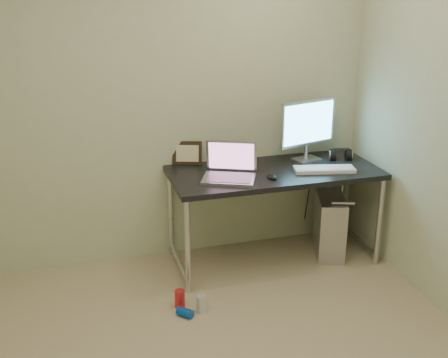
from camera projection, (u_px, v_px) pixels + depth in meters
wall_back at (144, 103)px, 4.13m from camera, size 3.50×0.02×2.50m
desk at (274, 180)px, 4.26m from camera, size 1.58×0.69×0.75m
tower_computer at (329, 224)px, 4.52m from camera, size 0.34×0.51×0.52m
cable_a at (309, 194)px, 4.73m from camera, size 0.01×0.16×0.69m
cable_b at (319, 196)px, 4.74m from camera, size 0.02×0.11×0.71m
can_red at (180, 299)px, 3.81m from camera, size 0.08×0.08×0.13m
can_white at (201, 304)px, 3.75m from camera, size 0.08×0.08×0.12m
can_blue at (185, 312)px, 3.71m from camera, size 0.12×0.12×0.06m
laptop at (230, 170)px, 4.05m from camera, size 0.46×0.43×0.26m
monitor at (308, 125)px, 4.36m from camera, size 0.51×0.20×0.48m
keyboard at (324, 169)px, 4.20m from camera, size 0.47×0.24×0.03m
mouse_right at (349, 167)px, 4.23m from camera, size 0.07×0.11×0.03m
mouse_left at (272, 176)px, 4.05m from camera, size 0.07×0.11×0.03m
headphones at (340, 155)px, 4.47m from camera, size 0.20×0.11×0.12m
picture_frame at (187, 153)px, 4.33m from camera, size 0.24×0.14×0.18m
webcam at (219, 153)px, 4.33m from camera, size 0.05×0.04×0.12m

